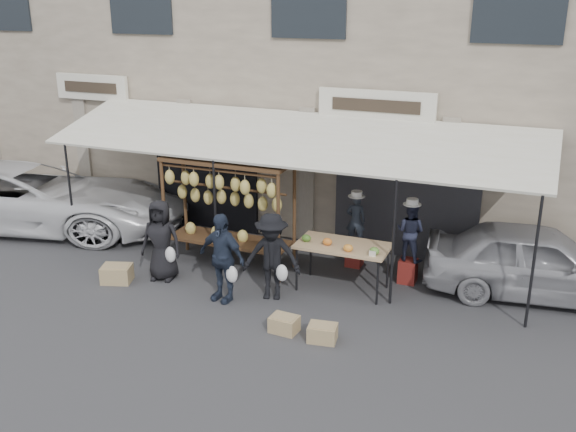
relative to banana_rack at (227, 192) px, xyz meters
The scene contains 17 objects.
ground_plane 2.38m from the banana_rack, 58.40° to the right, with size 90.00×90.00×0.00m, color #2D2D30.
shophouse 5.46m from the banana_rack, 79.29° to the left, with size 24.00×6.15×7.30m.
awning 1.57m from the banana_rack, 38.33° to the left, with size 10.00×2.35×2.92m.
banana_rack is the anchor object (origin of this frame).
produce_table 2.57m from the banana_rack, ahead, with size 1.70×0.90×1.04m.
vendor_left 2.63m from the banana_rack, 23.06° to the left, with size 0.39×0.26×1.07m, color #1F252E.
vendor_right 3.63m from the banana_rack, 10.08° to the left, with size 0.55×0.43×1.14m, color #1F2336.
customer_left 1.57m from the banana_rack, 131.68° to the right, with size 0.78×0.51×1.59m, color black.
customer_mid 1.68m from the banana_rack, 66.67° to the right, with size 0.96×0.40×1.64m, color #212A3C.
customer_right 1.87m from the banana_rack, 35.26° to the right, with size 1.05×0.60×1.62m, color black.
stool_left 2.89m from the banana_rack, 23.06° to the left, with size 0.32×0.32×0.45m, color maroon.
stool_right 3.83m from the banana_rack, 10.08° to the left, with size 0.33×0.33×0.46m, color maroon.
crate_near_a 3.26m from the banana_rack, 44.52° to the right, with size 0.45×0.34×0.27m, color tan.
crate_near_b 3.75m from the banana_rack, 37.07° to the right, with size 0.45×0.34×0.27m, color tan.
crate_far 2.63m from the banana_rack, 137.61° to the right, with size 0.55×0.42×0.33m, color tan.
van 5.66m from the banana_rack, behind, with size 2.47×5.36×2.23m, color silver.
sedan 5.94m from the banana_rack, ahead, with size 1.60×3.99×1.36m, color #939398.
Camera 1 is at (4.78, -9.13, 5.24)m, focal length 40.00 mm.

